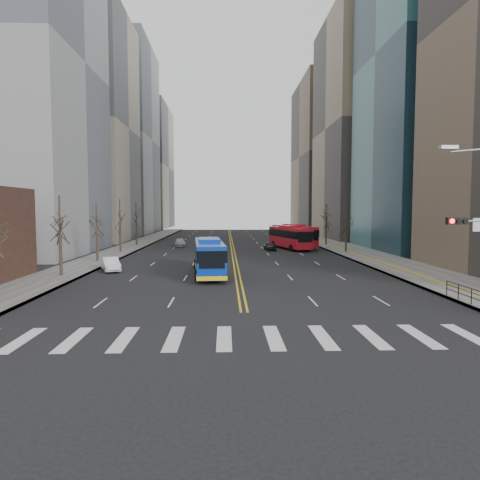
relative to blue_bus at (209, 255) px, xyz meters
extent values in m
plane|color=black|center=(2.66, -20.02, -1.79)|extent=(220.00, 220.00, 0.00)
cube|color=slate|center=(20.16, 24.98, -1.72)|extent=(7.00, 130.00, 0.15)
cube|color=slate|center=(-13.84, 24.98, -1.72)|extent=(5.00, 130.00, 0.15)
cube|color=silver|center=(-7.98, -20.02, -1.79)|extent=(0.70, 4.00, 0.01)
cube|color=silver|center=(-5.61, -20.02, -1.79)|extent=(0.70, 4.00, 0.01)
cube|color=silver|center=(-3.25, -20.02, -1.79)|extent=(0.70, 4.00, 0.01)
cube|color=silver|center=(-0.89, -20.02, -1.79)|extent=(0.70, 4.00, 0.01)
cube|color=silver|center=(1.48, -20.02, -1.79)|extent=(0.70, 4.00, 0.01)
cube|color=silver|center=(3.84, -20.02, -1.79)|extent=(0.70, 4.00, 0.01)
cube|color=silver|center=(6.20, -20.02, -1.79)|extent=(0.70, 4.00, 0.01)
cube|color=silver|center=(8.57, -20.02, -1.79)|extent=(0.70, 4.00, 0.01)
cube|color=silver|center=(10.93, -20.02, -1.79)|extent=(0.70, 4.00, 0.01)
cube|color=silver|center=(13.30, -20.02, -1.79)|extent=(0.70, 4.00, 0.01)
cube|color=gold|center=(2.46, 34.98, -1.79)|extent=(0.15, 100.00, 0.01)
cube|color=gold|center=(2.86, 34.98, -1.79)|extent=(0.15, 100.00, 0.01)
cube|color=gray|center=(-28.34, 19.98, 24.21)|extent=(22.00, 24.00, 52.00)
cube|color=gray|center=(-28.34, 45.98, 20.21)|extent=(22.00, 22.00, 44.00)
cube|color=gray|center=(-27.34, 72.98, 22.21)|extent=(20.00, 26.00, 48.00)
cube|color=#316A6E|center=(33.66, 23.98, 27.21)|extent=(20.00, 22.00, 58.00)
cube|color=gray|center=(32.66, 50.98, 21.21)|extent=(20.00, 26.00, 46.00)
cube|color=gray|center=(-26.34, 104.98, 18.21)|extent=(18.00, 30.00, 40.00)
cube|color=brown|center=(31.66, 82.98, 19.21)|extent=(18.00, 30.00, 42.00)
cube|color=black|center=(13.66, -18.02, 3.71)|extent=(1.10, 0.28, 0.38)
cylinder|color=#FF190C|center=(13.31, -18.18, 3.71)|extent=(0.24, 0.08, 0.24)
cylinder|color=black|center=(13.66, -18.18, 3.71)|extent=(0.24, 0.08, 0.24)
cylinder|color=black|center=(14.01, -18.18, 3.71)|extent=(0.24, 0.08, 0.24)
cube|color=#999993|center=(13.06, -18.02, 7.51)|extent=(0.90, 0.35, 0.18)
cube|color=black|center=(16.96, -14.02, -0.64)|extent=(0.04, 6.00, 0.04)
cylinder|color=black|center=(16.96, -14.02, -1.14)|extent=(0.06, 0.06, 1.00)
cylinder|color=black|center=(16.96, -12.52, -1.14)|extent=(0.06, 0.06, 1.00)
cylinder|color=black|center=(16.96, -11.02, -1.14)|extent=(0.06, 0.06, 1.00)
cylinder|color=black|center=(-13.34, -1.02, 0.16)|extent=(0.28, 0.28, 3.90)
cylinder|color=black|center=(-13.34, 9.98, 0.01)|extent=(0.28, 0.28, 3.60)
cylinder|color=black|center=(-13.34, 20.98, 0.21)|extent=(0.28, 0.28, 4.00)
cylinder|color=black|center=(-13.34, 31.98, 0.11)|extent=(0.28, 0.28, 3.80)
cylinder|color=black|center=(18.66, 19.98, -0.04)|extent=(0.28, 0.28, 3.50)
cylinder|color=black|center=(18.66, 31.98, 0.08)|extent=(0.28, 0.28, 3.75)
cube|color=#0A32A2|center=(0.00, 0.00, -0.06)|extent=(3.35, 11.85, 2.77)
cube|color=black|center=(0.00, 0.00, 0.49)|extent=(3.42, 11.87, 1.00)
cube|color=#0A32A2|center=(0.00, 0.00, 1.43)|extent=(2.27, 4.23, 0.40)
cube|color=yellow|center=(0.00, 0.00, -1.24)|extent=(3.42, 11.87, 0.35)
cylinder|color=black|center=(-0.92, -3.83, -1.29)|extent=(0.38, 1.02, 1.00)
cylinder|color=black|center=(1.51, -3.63, -1.29)|extent=(0.38, 1.02, 1.00)
cylinder|color=black|center=(-1.51, 3.63, -1.29)|extent=(0.38, 1.02, 1.00)
cylinder|color=black|center=(0.92, 3.83, -1.29)|extent=(0.38, 1.02, 1.00)
cube|color=red|center=(11.51, 25.75, 0.04)|extent=(5.31, 11.69, 2.97)
cube|color=black|center=(11.51, 25.75, 0.61)|extent=(5.37, 11.72, 1.06)
cube|color=red|center=(11.51, 25.75, 1.62)|extent=(2.99, 4.38, 0.40)
cylinder|color=black|center=(11.15, 21.89, -1.29)|extent=(0.54, 1.04, 1.00)
cylinder|color=black|center=(13.66, 22.53, -1.29)|extent=(0.54, 1.04, 1.00)
cylinder|color=black|center=(9.36, 28.97, -1.29)|extent=(0.54, 1.04, 1.00)
cylinder|color=black|center=(11.87, 29.60, -1.29)|extent=(0.54, 1.04, 1.00)
cube|color=red|center=(12.68, 29.01, 0.10)|extent=(5.93, 12.07, 3.08)
cube|color=black|center=(12.68, 29.01, 0.69)|extent=(6.00, 12.10, 1.10)
cube|color=red|center=(12.68, 29.01, 1.74)|extent=(3.23, 4.57, 0.40)
cylinder|color=black|center=(12.48, 25.01, -1.29)|extent=(0.57, 1.04, 1.00)
cylinder|color=black|center=(15.05, 25.77, -1.29)|extent=(0.57, 1.04, 1.00)
cylinder|color=black|center=(10.32, 32.24, -1.29)|extent=(0.57, 1.04, 1.00)
cylinder|color=black|center=(12.89, 33.01, -1.29)|extent=(0.57, 1.04, 1.00)
imported|color=silver|center=(-9.84, 2.47, -1.10)|extent=(2.98, 4.46, 1.39)
imported|color=black|center=(8.23, 23.57, -1.17)|extent=(1.68, 3.73, 1.24)
imported|color=#A2A1A6|center=(-5.98, 30.56, -1.16)|extent=(2.35, 4.54, 1.26)
imported|color=black|center=(15.16, 51.36, -1.22)|extent=(2.04, 4.16, 1.14)
camera|label=1|loc=(1.55, -39.95, 4.31)|focal=32.00mm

